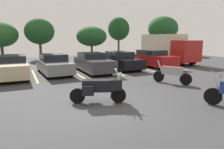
{
  "coord_description": "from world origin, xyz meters",
  "views": [
    {
      "loc": [
        -2.79,
        -7.1,
        2.56
      ],
      "look_at": [
        1.42,
        2.18,
        0.72
      ],
      "focal_mm": 32.99,
      "sensor_mm": 36.0,
      "label": 1
    }
  ],
  "objects_px": {
    "motorcycle_third": "(172,74)",
    "car_red": "(152,58)",
    "car_charcoal": "(93,63)",
    "motorcycle_touring": "(100,87)",
    "car_black": "(121,61)",
    "car_champagne": "(13,67)",
    "box_truck": "(168,48)",
    "car_grey": "(54,64)"
  },
  "relations": [
    {
      "from": "car_black",
      "to": "car_red",
      "type": "bearing_deg",
      "value": 0.29
    },
    {
      "from": "car_champagne",
      "to": "car_charcoal",
      "type": "distance_m",
      "value": 5.45
    },
    {
      "from": "motorcycle_touring",
      "to": "car_black",
      "type": "distance_m",
      "value": 9.05
    },
    {
      "from": "car_charcoal",
      "to": "box_truck",
      "type": "relative_size",
      "value": 0.74
    },
    {
      "from": "car_red",
      "to": "motorcycle_touring",
      "type": "bearing_deg",
      "value": -135.78
    },
    {
      "from": "car_champagne",
      "to": "box_truck",
      "type": "height_order",
      "value": "box_truck"
    },
    {
      "from": "motorcycle_touring",
      "to": "car_black",
      "type": "height_order",
      "value": "car_black"
    },
    {
      "from": "motorcycle_touring",
      "to": "car_charcoal",
      "type": "relative_size",
      "value": 0.45
    },
    {
      "from": "motorcycle_third",
      "to": "car_grey",
      "type": "xyz_separation_m",
      "value": [
        -5.54,
        5.91,
        0.12
      ]
    },
    {
      "from": "car_champagne",
      "to": "motorcycle_touring",
      "type": "bearing_deg",
      "value": -65.7
    },
    {
      "from": "motorcycle_third",
      "to": "car_charcoal",
      "type": "bearing_deg",
      "value": 116.39
    },
    {
      "from": "car_charcoal",
      "to": "car_red",
      "type": "bearing_deg",
      "value": 5.32
    },
    {
      "from": "car_champagne",
      "to": "car_charcoal",
      "type": "bearing_deg",
      "value": -0.21
    },
    {
      "from": "car_champagne",
      "to": "box_truck",
      "type": "distance_m",
      "value": 14.5
    },
    {
      "from": "car_black",
      "to": "car_red",
      "type": "distance_m",
      "value": 3.1
    },
    {
      "from": "car_grey",
      "to": "car_black",
      "type": "height_order",
      "value": "car_black"
    },
    {
      "from": "motorcycle_third",
      "to": "car_black",
      "type": "height_order",
      "value": "car_black"
    },
    {
      "from": "motorcycle_third",
      "to": "car_red",
      "type": "height_order",
      "value": "car_red"
    },
    {
      "from": "car_champagne",
      "to": "car_black",
      "type": "bearing_deg",
      "value": 3.51
    },
    {
      "from": "car_grey",
      "to": "car_charcoal",
      "type": "height_order",
      "value": "car_charcoal"
    },
    {
      "from": "car_champagne",
      "to": "motorcycle_third",
      "type": "bearing_deg",
      "value": -34.04
    },
    {
      "from": "car_grey",
      "to": "car_red",
      "type": "relative_size",
      "value": 0.97
    },
    {
      "from": "car_grey",
      "to": "motorcycle_touring",
      "type": "bearing_deg",
      "value": -85.5
    },
    {
      "from": "motorcycle_third",
      "to": "car_champagne",
      "type": "height_order",
      "value": "car_champagne"
    },
    {
      "from": "car_champagne",
      "to": "box_truck",
      "type": "xyz_separation_m",
      "value": [
        14.29,
        2.3,
        0.81
      ]
    },
    {
      "from": "car_grey",
      "to": "box_truck",
      "type": "height_order",
      "value": "box_truck"
    },
    {
      "from": "car_champagne",
      "to": "car_charcoal",
      "type": "xyz_separation_m",
      "value": [
        5.45,
        -0.02,
        -0.01
      ]
    },
    {
      "from": "car_red",
      "to": "car_grey",
      "type": "bearing_deg",
      "value": -179.15
    },
    {
      "from": "car_grey",
      "to": "car_red",
      "type": "height_order",
      "value": "car_red"
    },
    {
      "from": "car_black",
      "to": "box_truck",
      "type": "relative_size",
      "value": 0.7
    },
    {
      "from": "motorcycle_third",
      "to": "car_black",
      "type": "xyz_separation_m",
      "value": [
        -0.14,
        6.02,
        0.13
      ]
    },
    {
      "from": "car_charcoal",
      "to": "car_black",
      "type": "height_order",
      "value": "car_charcoal"
    },
    {
      "from": "motorcycle_touring",
      "to": "motorcycle_third",
      "type": "distance_m",
      "value": 5.21
    },
    {
      "from": "motorcycle_third",
      "to": "car_charcoal",
      "type": "height_order",
      "value": "car_charcoal"
    },
    {
      "from": "car_champagne",
      "to": "car_grey",
      "type": "relative_size",
      "value": 1.0
    },
    {
      "from": "motorcycle_touring",
      "to": "car_charcoal",
      "type": "distance_m",
      "value": 7.49
    },
    {
      "from": "motorcycle_third",
      "to": "car_champagne",
      "type": "distance_m",
      "value": 9.88
    },
    {
      "from": "car_black",
      "to": "motorcycle_touring",
      "type": "bearing_deg",
      "value": -122.04
    },
    {
      "from": "motorcycle_touring",
      "to": "motorcycle_third",
      "type": "height_order",
      "value": "motorcycle_touring"
    },
    {
      "from": "car_red",
      "to": "box_truck",
      "type": "bearing_deg",
      "value": 29.7
    },
    {
      "from": "car_black",
      "to": "box_truck",
      "type": "height_order",
      "value": "box_truck"
    },
    {
      "from": "motorcycle_third",
      "to": "box_truck",
      "type": "height_order",
      "value": "box_truck"
    }
  ]
}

